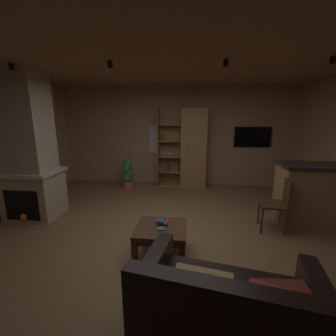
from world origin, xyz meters
name	(u,v)px	position (x,y,z in m)	size (l,w,h in m)	color
floor	(166,237)	(0.00, 0.00, -0.01)	(6.27, 5.92, 0.02)	olive
wall_back	(177,137)	(0.00, 2.99, 1.33)	(6.39, 0.06, 2.67)	tan
ceiling	(165,57)	(0.00, 0.00, 2.68)	(6.27, 5.92, 0.02)	#8E6B47
window_pane_back	(161,139)	(-0.46, 2.96, 1.25)	(0.59, 0.01, 0.73)	white
stone_fireplace	(29,155)	(-2.58, 0.54, 1.20)	(0.98, 0.80, 2.67)	#BCAD8E
bookshelf_cabinet	(190,149)	(0.37, 2.72, 1.03)	(1.29, 0.41, 2.09)	#A87F51
kitchen_bar_counter	(322,195)	(2.68, 0.71, 0.55)	(1.52, 0.65, 1.10)	#A87F51
leather_couch	(229,314)	(0.71, -1.67, 0.31)	(1.64, 1.14, 0.84)	black
coffee_table	(161,233)	(-0.01, -0.48, 0.34)	(0.69, 0.63, 0.43)	#4C331E
table_book_0	(162,229)	(0.00, -0.54, 0.44)	(0.11, 0.10, 0.02)	#387247
table_book_1	(163,223)	(0.01, -0.41, 0.46)	(0.13, 0.11, 0.03)	#B22D2D
table_book_2	(161,221)	(-0.02, -0.42, 0.49)	(0.10, 0.09, 0.03)	#2D4C8C
dining_chair	(279,201)	(1.84, 0.40, 0.53)	(0.48, 0.48, 0.92)	#4C331E
potted_floor_plant	(127,174)	(-1.29, 2.40, 0.40)	(0.28, 0.29, 0.79)	#B77051
wall_mounted_tv	(252,137)	(2.00, 2.93, 1.35)	(0.95, 0.06, 0.53)	black
track_light_spot_0	(12,67)	(-2.23, 0.00, 2.60)	(0.07, 0.07, 0.09)	black
track_light_spot_1	(110,64)	(-0.77, -0.01, 2.60)	(0.07, 0.07, 0.09)	black
track_light_spot_2	(226,63)	(0.81, 0.06, 2.60)	(0.07, 0.07, 0.09)	black
track_light_spot_3	(333,60)	(2.14, 0.03, 2.60)	(0.07, 0.07, 0.09)	black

